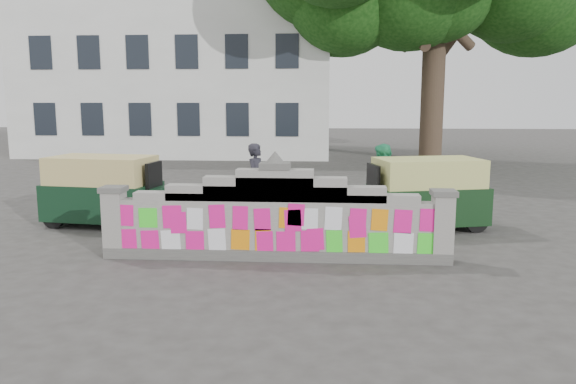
{
  "coord_description": "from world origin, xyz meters",
  "views": [
    {
      "loc": [
        0.94,
        -10.02,
        2.91
      ],
      "look_at": [
        0.16,
        1.0,
        1.1
      ],
      "focal_mm": 35.0,
      "sensor_mm": 36.0,
      "label": 1
    }
  ],
  "objects_px": {
    "rickshaw_left": "(106,190)",
    "rickshaw_right": "(424,193)",
    "cyclist_rider": "(257,191)",
    "cyclist_bike": "(257,206)",
    "pedestrian": "(382,183)"
  },
  "relations": [
    {
      "from": "rickshaw_left",
      "to": "rickshaw_right",
      "type": "relative_size",
      "value": 1.0
    },
    {
      "from": "rickshaw_left",
      "to": "cyclist_rider",
      "type": "bearing_deg",
      "value": 8.13
    },
    {
      "from": "cyclist_bike",
      "to": "cyclist_rider",
      "type": "xyz_separation_m",
      "value": [
        -0.0,
        0.0,
        0.35
      ]
    },
    {
      "from": "rickshaw_left",
      "to": "pedestrian",
      "type": "bearing_deg",
      "value": 14.19
    },
    {
      "from": "cyclist_rider",
      "to": "pedestrian",
      "type": "height_order",
      "value": "pedestrian"
    },
    {
      "from": "cyclist_rider",
      "to": "pedestrian",
      "type": "xyz_separation_m",
      "value": [
        2.93,
        0.72,
        0.1
      ]
    },
    {
      "from": "cyclist_rider",
      "to": "cyclist_bike",
      "type": "bearing_deg",
      "value": -68.73
    },
    {
      "from": "pedestrian",
      "to": "rickshaw_left",
      "type": "distance_m",
      "value": 6.54
    },
    {
      "from": "cyclist_rider",
      "to": "pedestrian",
      "type": "relative_size",
      "value": 0.9
    },
    {
      "from": "cyclist_bike",
      "to": "rickshaw_left",
      "type": "height_order",
      "value": "rickshaw_left"
    },
    {
      "from": "cyclist_rider",
      "to": "rickshaw_left",
      "type": "relative_size",
      "value": 0.56
    },
    {
      "from": "cyclist_bike",
      "to": "cyclist_rider",
      "type": "distance_m",
      "value": 0.35
    },
    {
      "from": "rickshaw_left",
      "to": "rickshaw_right",
      "type": "xyz_separation_m",
      "value": [
        7.39,
        0.13,
        -0.01
      ]
    },
    {
      "from": "pedestrian",
      "to": "rickshaw_right",
      "type": "relative_size",
      "value": 0.63
    },
    {
      "from": "cyclist_bike",
      "to": "pedestrian",
      "type": "height_order",
      "value": "pedestrian"
    }
  ]
}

